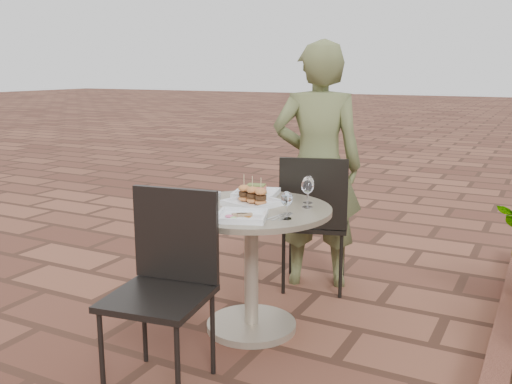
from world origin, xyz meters
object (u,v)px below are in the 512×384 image
at_px(chair_far, 314,212).
at_px(diner, 317,166).
at_px(plate_sliders, 252,199).
at_px(plate_tuna, 242,216).
at_px(cafe_table, 251,249).
at_px(chair_near, 167,271).
at_px(plate_salmon, 256,192).

bearing_deg(chair_far, diner, -91.04).
distance_m(plate_sliders, plate_tuna, 0.30).
height_order(cafe_table, diner, diner).
distance_m(chair_far, plate_sliders, 0.72).
bearing_deg(plate_tuna, plate_sliders, 107.18).
bearing_deg(chair_near, plate_sliders, 73.96).
bearing_deg(plate_tuna, plate_salmon, 109.84).
height_order(cafe_table, plate_sliders, plate_sliders).
distance_m(plate_salmon, plate_tuna, 0.55).
distance_m(chair_far, plate_tuna, 0.97).
height_order(chair_far, plate_tuna, chair_far).
xyz_separation_m(chair_far, diner, (-0.04, 0.14, 0.29)).
bearing_deg(plate_salmon, plate_tuna, -70.16).
relative_size(cafe_table, chair_near, 0.97).
relative_size(plate_salmon, plate_sliders, 0.93).
xyz_separation_m(chair_near, diner, (0.16, 1.51, 0.29)).
distance_m(chair_far, diner, 0.32).
height_order(cafe_table, chair_far, chair_far).
bearing_deg(plate_tuna, chair_near, -113.23).
bearing_deg(plate_salmon, chair_near, -89.48).
xyz_separation_m(cafe_table, plate_sliders, (-0.01, 0.04, 0.28)).
xyz_separation_m(cafe_table, plate_tuna, (0.07, -0.24, 0.26)).
bearing_deg(plate_salmon, cafe_table, -67.56).
bearing_deg(chair_far, chair_near, 64.97).
bearing_deg(cafe_table, plate_sliders, 109.70).
height_order(plate_salmon, plate_sliders, plate_sliders).
distance_m(cafe_table, chair_far, 0.72).
bearing_deg(diner, plate_tuna, 69.49).
xyz_separation_m(chair_near, plate_sliders, (0.09, 0.70, 0.22)).
xyz_separation_m(chair_far, chair_near, (-0.20, -1.37, 0.00)).
xyz_separation_m(diner, plate_tuna, (0.02, -1.10, -0.09)).
height_order(cafe_table, plate_salmon, plate_salmon).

